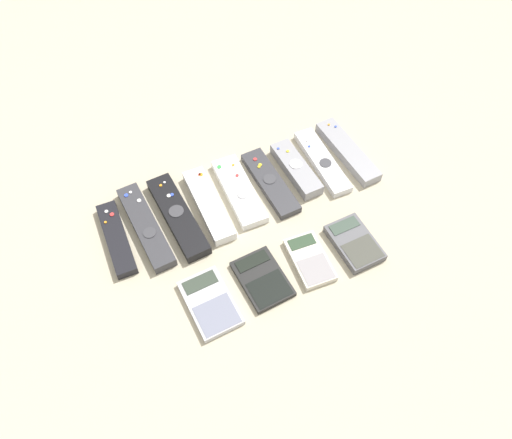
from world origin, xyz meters
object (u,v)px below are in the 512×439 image
(remote_6, at_px, (296,169))
(calculator_0, at_px, (210,303))
(remote_0, at_px, (116,238))
(remote_1, at_px, (146,226))
(remote_5, at_px, (270,182))
(remote_7, at_px, (322,161))
(calculator_1, at_px, (262,279))
(calculator_2, at_px, (310,260))
(remote_2, at_px, (178,216))
(calculator_3, at_px, (354,243))
(remote_4, at_px, (238,191))
(remote_3, at_px, (209,205))
(remote_8, at_px, (347,151))

(remote_6, bearing_deg, calculator_0, -145.59)
(remote_0, height_order, remote_1, remote_1)
(remote_5, relative_size, remote_7, 0.97)
(remote_7, height_order, calculator_1, remote_7)
(calculator_2, bearing_deg, remote_5, 90.12)
(remote_2, xyz_separation_m, calculator_3, (0.30, -0.21, -0.00))
(remote_7, distance_m, calculator_1, 0.33)
(remote_0, xyz_separation_m, remote_4, (0.27, 0.01, 0.00))
(remote_0, relative_size, remote_5, 0.94)
(remote_2, height_order, remote_6, remote_6)
(calculator_3, bearing_deg, remote_6, 92.91)
(calculator_1, bearing_deg, calculator_3, -5.22)
(calculator_0, height_order, calculator_1, calculator_0)
(remote_7, height_order, calculator_2, remote_7)
(calculator_0, distance_m, calculator_3, 0.31)
(remote_7, relative_size, calculator_1, 1.60)
(remote_3, height_order, remote_4, remote_3)
(remote_0, height_order, remote_3, remote_3)
(remote_3, xyz_separation_m, remote_4, (0.07, 0.01, -0.00))
(remote_3, distance_m, calculator_1, 0.21)
(remote_7, xyz_separation_m, calculator_1, (-0.25, -0.21, -0.00))
(remote_3, relative_size, calculator_1, 1.57)
(remote_5, distance_m, calculator_0, 0.31)
(remote_0, relative_size, remote_6, 1.12)
(calculator_3, bearing_deg, remote_3, 135.91)
(remote_8, relative_size, calculator_3, 1.70)
(remote_8, bearing_deg, calculator_0, -156.31)
(calculator_3, bearing_deg, remote_7, 75.83)
(remote_5, bearing_deg, remote_0, 177.77)
(remote_1, relative_size, remote_4, 1.16)
(remote_7, distance_m, calculator_3, 0.22)
(remote_0, relative_size, remote_2, 0.81)
(remote_1, xyz_separation_m, remote_8, (0.48, 0.00, 0.00))
(remote_6, relative_size, calculator_0, 1.20)
(calculator_3, bearing_deg, remote_2, 143.18)
(remote_5, height_order, calculator_3, same)
(remote_3, distance_m, calculator_2, 0.24)
(remote_3, bearing_deg, remote_1, 178.70)
(calculator_0, bearing_deg, remote_1, 102.06)
(remote_1, distance_m, remote_8, 0.48)
(remote_4, xyz_separation_m, remote_7, (0.21, -0.00, -0.00))
(remote_2, height_order, calculator_2, remote_2)
(remote_1, xyz_separation_m, remote_6, (0.35, 0.01, 0.00))
(remote_2, xyz_separation_m, remote_4, (0.14, 0.01, -0.00))
(calculator_0, height_order, calculator_2, same)
(remote_6, bearing_deg, calculator_2, -112.92)
(remote_3, relative_size, remote_7, 0.98)
(remote_3, bearing_deg, remote_0, 179.99)
(remote_0, bearing_deg, remote_1, 4.00)
(remote_4, bearing_deg, calculator_3, -52.19)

